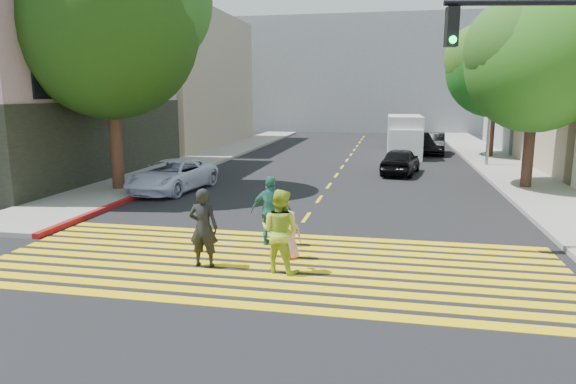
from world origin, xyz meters
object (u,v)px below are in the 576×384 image
(tree_right_far, at_px, (497,63))
(silver_car, at_px, (403,137))
(dark_car_near, at_px, (400,161))
(traffic_signal, at_px, (570,84))
(pedestrian_man, at_px, (203,228))
(pedestrian_child, at_px, (290,235))
(white_van, at_px, (404,137))
(white_sedan, at_px, (172,176))
(pedestrian_extra, at_px, (271,211))
(dark_car_parked, at_px, (433,144))
(tree_left, at_px, (111,18))
(pedestrian_woman, at_px, (280,231))
(tree_right_near, at_px, (538,55))

(tree_right_far, relative_size, silver_car, 1.94)
(dark_car_near, xyz_separation_m, traffic_signal, (3.67, -12.36, 3.51))
(pedestrian_man, distance_m, traffic_signal, 9.35)
(pedestrian_child, height_order, white_van, white_van)
(tree_right_far, bearing_deg, white_sedan, -135.57)
(pedestrian_extra, distance_m, dark_car_near, 13.70)
(pedestrian_child, xyz_separation_m, dark_car_parked, (5.02, 23.77, 0.11))
(pedestrian_extra, xyz_separation_m, silver_car, (3.84, 28.47, -0.28))
(tree_left, distance_m, tree_right_far, 22.70)
(pedestrian_woman, xyz_separation_m, pedestrian_extra, (-0.66, 1.98, -0.02))
(tree_right_near, xyz_separation_m, pedestrian_man, (-9.76, -11.84, -4.53))
(pedestrian_child, height_order, silver_car, silver_car)
(tree_right_near, bearing_deg, dark_car_parked, 102.74)
(tree_right_far, bearing_deg, tree_right_near, -92.58)
(tree_left, relative_size, pedestrian_child, 8.55)
(pedestrian_child, xyz_separation_m, silver_car, (3.14, 29.49, 0.05))
(pedestrian_man, distance_m, silver_car, 30.82)
(tree_right_far, bearing_deg, pedestrian_woman, -109.98)
(pedestrian_extra, height_order, silver_car, pedestrian_extra)
(white_sedan, bearing_deg, dark_car_parked, 61.93)
(dark_car_near, height_order, silver_car, dark_car_near)
(tree_right_near, distance_m, white_sedan, 15.49)
(dark_car_parked, bearing_deg, tree_right_far, -18.34)
(tree_left, xyz_separation_m, pedestrian_woman, (8.48, -8.23, -5.88))
(tree_left, distance_m, white_van, 19.48)
(pedestrian_man, distance_m, dark_car_parked, 25.62)
(tree_right_near, bearing_deg, white_sedan, -167.55)
(pedestrian_woman, xyz_separation_m, traffic_signal, (6.49, 2.87, 3.23))
(tree_right_near, relative_size, dark_car_parked, 1.88)
(tree_right_far, relative_size, white_van, 1.55)
(pedestrian_man, distance_m, pedestrian_extra, 2.26)
(tree_right_near, distance_m, traffic_signal, 9.21)
(tree_left, bearing_deg, tree_right_far, 41.64)
(pedestrian_man, height_order, pedestrian_woman, pedestrian_woman)
(tree_left, xyz_separation_m, white_van, (11.61, 14.61, -5.59))
(white_sedan, bearing_deg, pedestrian_woman, -45.98)
(silver_car, bearing_deg, tree_right_near, 110.78)
(pedestrian_woman, relative_size, traffic_signal, 0.29)
(tree_right_far, relative_size, pedestrian_extra, 4.64)
(silver_car, distance_m, white_van, 7.64)
(white_sedan, xyz_separation_m, dark_car_near, (9.25, 6.54, 0.02))
(tree_left, bearing_deg, silver_car, 62.34)
(pedestrian_child, xyz_separation_m, white_van, (3.10, 21.88, 0.64))
(pedestrian_man, bearing_deg, traffic_signal, -164.44)
(pedestrian_man, xyz_separation_m, traffic_signal, (8.29, 2.84, 3.25))
(pedestrian_woman, height_order, dark_car_parked, pedestrian_woman)
(tree_right_near, height_order, dark_car_near, tree_right_near)
(pedestrian_extra, bearing_deg, pedestrian_child, 121.68)
(pedestrian_woman, bearing_deg, silver_car, -80.53)
(tree_left, xyz_separation_m, traffic_signal, (14.96, -5.36, -2.65))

